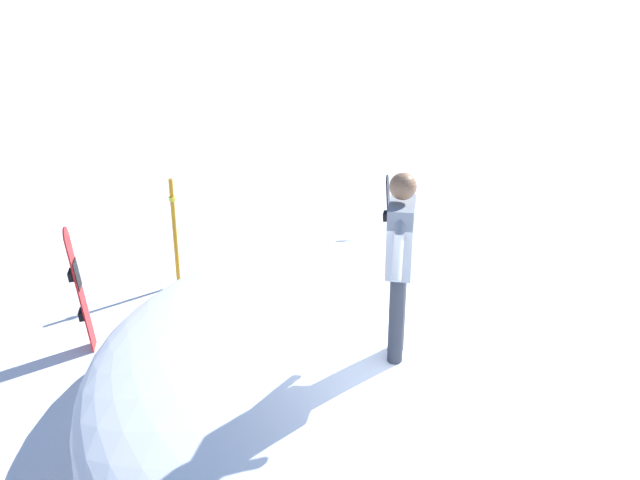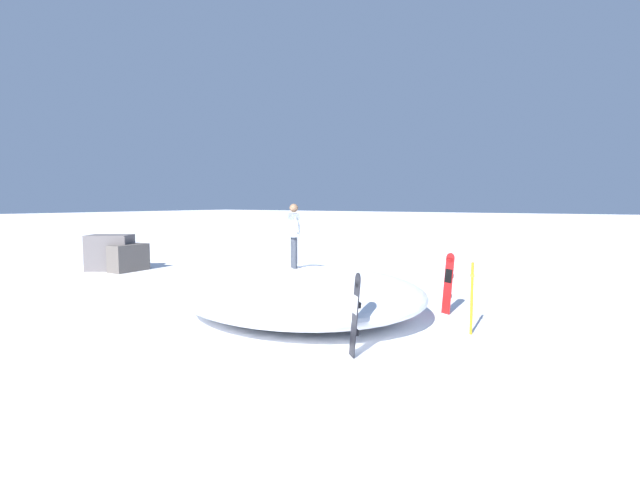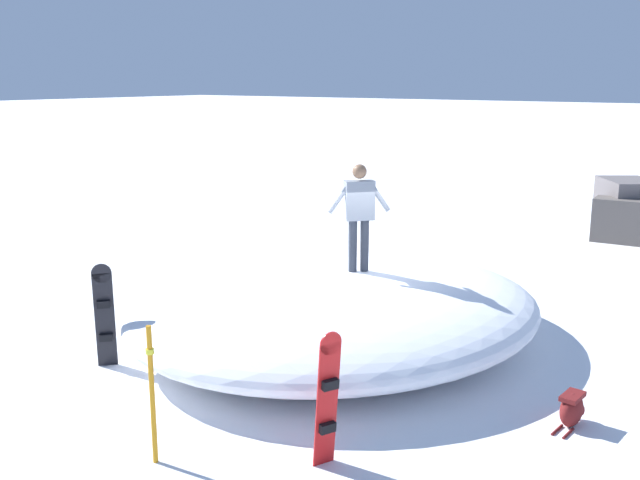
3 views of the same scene
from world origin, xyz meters
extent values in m
plane|color=white|center=(0.00, 0.00, 0.00)|extent=(240.00, 240.00, 0.00)
ellipsoid|color=white|center=(-0.60, -0.16, 0.59)|extent=(8.41, 7.79, 1.17)
cylinder|color=#333842|center=(-0.20, -0.42, 1.60)|extent=(0.14, 0.14, 0.86)
cylinder|color=#333842|center=(-0.35, -0.29, 1.60)|extent=(0.14, 0.14, 0.86)
cube|color=#8C939E|center=(-0.28, -0.36, 2.35)|extent=(0.50, 0.48, 0.64)
sphere|color=#936B4C|center=(-0.28, -0.36, 2.82)|extent=(0.23, 0.23, 0.23)
cylinder|color=#8C939E|center=(-0.04, -0.58, 2.41)|extent=(0.36, 0.33, 0.53)
cylinder|color=#8C939E|center=(-0.52, -0.14, 2.41)|extent=(0.36, 0.33, 0.53)
cube|color=red|center=(-3.96, -2.27, 0.75)|extent=(0.31, 0.26, 1.49)
cylinder|color=red|center=(-3.99, -2.34, 1.49)|extent=(0.26, 0.15, 0.27)
cube|color=black|center=(-3.96, -2.28, 1.01)|extent=(0.22, 0.13, 0.36)
cube|color=black|center=(-3.98, -2.33, 1.01)|extent=(0.21, 0.15, 0.12)
cube|color=black|center=(-3.96, -2.28, 0.48)|extent=(0.21, 0.15, 0.12)
cube|color=black|center=(-3.49, 2.08, 0.74)|extent=(0.31, 0.30, 1.48)
cylinder|color=black|center=(-3.53, 2.04, 1.48)|extent=(0.24, 0.23, 0.29)
cube|color=#B2B2B7|center=(-3.50, 2.08, 1.01)|extent=(0.20, 0.19, 0.36)
cube|color=black|center=(-3.54, 2.04, 1.01)|extent=(0.19, 0.19, 0.12)
cube|color=black|center=(-3.51, 2.07, 0.47)|extent=(0.19, 0.19, 0.12)
ellipsoid|color=maroon|center=(-1.38, -4.22, 0.22)|extent=(0.47, 0.29, 0.43)
ellipsoid|color=maroon|center=(-1.18, -4.24, 0.15)|extent=(0.14, 0.20, 0.21)
cube|color=maroon|center=(-1.38, -4.22, 0.40)|extent=(0.39, 0.24, 0.06)
cylinder|color=maroon|center=(-1.62, -4.13, 0.01)|extent=(0.32, 0.06, 0.04)
cylinder|color=maroon|center=(-1.64, -4.27, 0.01)|extent=(0.32, 0.06, 0.04)
cylinder|color=orange|center=(-5.00, -0.62, 0.82)|extent=(0.06, 0.06, 1.64)
cylinder|color=yellow|center=(-5.00, -0.62, 1.34)|extent=(0.10, 0.10, 0.06)
cube|color=#5D5550|center=(9.92, -2.26, 0.58)|extent=(0.88, 1.66, 1.16)
cube|color=#625C5C|center=(10.91, -2.04, 0.77)|extent=(2.14, 2.00, 1.55)
camera|label=1|loc=(4.29, -4.13, 4.79)|focal=41.28mm
camera|label=2|loc=(-7.62, 9.71, 2.98)|focal=25.69mm
camera|label=3|loc=(-10.08, -6.49, 4.29)|focal=40.82mm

